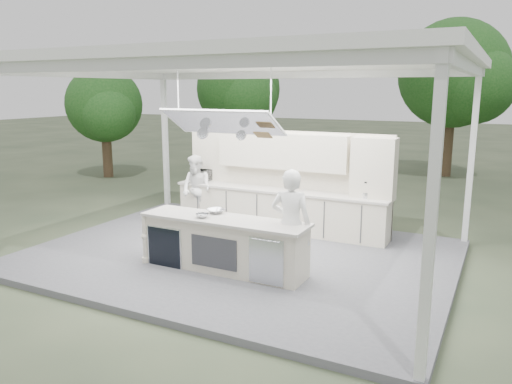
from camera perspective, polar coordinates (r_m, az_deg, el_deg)
The scene contains 12 objects.
ground at distance 9.96m, azimuth -1.95°, elevation -7.65°, with size 90.00×90.00×0.00m, color #50593D.
stage_deck at distance 9.94m, azimuth -1.95°, elevation -7.33°, with size 8.00×6.00×0.12m, color #59595D.
tent at distance 9.39m, azimuth -2.13°, elevation 14.21°, with size 8.20×6.20×3.86m.
demo_island at distance 8.93m, azimuth -3.80°, elevation -5.94°, with size 3.10×0.79×0.95m.
back_counter at distance 11.42m, azimuth 2.63°, elevation -1.99°, with size 5.08×0.72×0.95m.
back_wall_unit at distance 11.25m, azimuth 5.19°, elevation 2.84°, with size 5.05×0.48×2.25m.
tree_cluster at distance 18.60m, azimuth 12.48°, elevation 11.41°, with size 19.55×9.40×5.85m.
head_chef at distance 8.46m, azimuth 3.99°, elevation -3.66°, with size 0.69×0.45×1.88m, color white.
sous_chef at distance 12.00m, azimuth -6.80°, elevation 0.29°, with size 0.80×0.62×1.64m, color white.
toaster_oven at distance 12.49m, azimuth -6.24°, elevation 1.99°, with size 0.49×0.33×0.27m, color silver.
bowl_large at distance 9.16m, azimuth -4.61°, elevation -2.18°, with size 0.31×0.31×0.08m, color silver.
bowl_small at distance 8.86m, azimuth -6.16°, elevation -2.70°, with size 0.23×0.23×0.07m, color #AFB1B6.
Camera 1 is at (4.55, -8.22, 3.30)m, focal length 35.00 mm.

